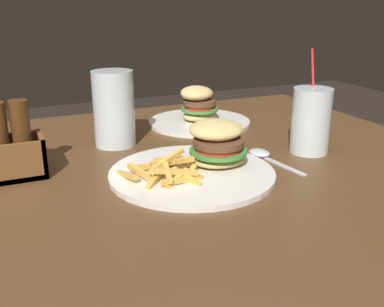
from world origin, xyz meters
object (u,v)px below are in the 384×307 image
object	(u,v)px
spoon	(262,154)
condiment_caddy	(12,150)
meal_plate_near	(202,160)
beer_glass	(114,111)
juice_glass	(311,123)
meal_plate_far	(199,114)

from	to	relation	value
spoon	condiment_caddy	world-z (taller)	condiment_caddy
meal_plate_near	beer_glass	bearing A→B (deg)	113.34
beer_glass	condiment_caddy	bearing A→B (deg)	-153.86
juice_glass	beer_glass	bearing A→B (deg)	149.13
meal_plate_near	juice_glass	world-z (taller)	juice_glass
juice_glass	meal_plate_near	bearing A→B (deg)	-175.88
beer_glass	spoon	bearing A→B (deg)	-38.96
meal_plate_far	condiment_caddy	distance (m)	0.51
meal_plate_near	juice_glass	xyz separation A→B (m)	(0.26, 0.02, 0.04)
spoon	meal_plate_far	world-z (taller)	meal_plate_far
spoon	condiment_caddy	distance (m)	0.49
meal_plate_near	juice_glass	distance (m)	0.27
juice_glass	spoon	xyz separation A→B (m)	(-0.11, 0.01, -0.06)
meal_plate_near	condiment_caddy	distance (m)	0.35
beer_glass	meal_plate_far	xyz separation A→B (m)	(0.25, 0.09, -0.05)
beer_glass	juice_glass	bearing A→B (deg)	-30.87
beer_glass	meal_plate_near	bearing A→B (deg)	-66.66
beer_glass	meal_plate_far	world-z (taller)	beer_glass
spoon	juice_glass	bearing A→B (deg)	-103.33
meal_plate_near	meal_plate_far	world-z (taller)	meal_plate_far
meal_plate_near	beer_glass	distance (m)	0.27
spoon	condiment_caddy	size ratio (longest dim) A/B	1.13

